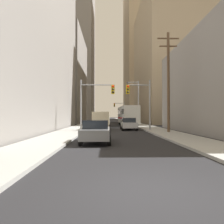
% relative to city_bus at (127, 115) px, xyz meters
% --- Properties ---
extents(ground_plane, '(400.00, 400.00, 0.00)m').
position_rel_city_bus_xyz_m(ground_plane, '(-2.63, -32.58, -1.93)').
color(ground_plane, black).
extents(sidewalk_left, '(3.10, 160.00, 0.15)m').
position_rel_city_bus_xyz_m(sidewalk_left, '(-7.61, 17.42, -1.85)').
color(sidewalk_left, '#9E9E99').
rests_on(sidewalk_left, ground).
extents(sidewalk_right, '(3.10, 160.00, 0.15)m').
position_rel_city_bus_xyz_m(sidewalk_right, '(2.35, 17.42, -1.85)').
color(sidewalk_right, '#9E9E99').
rests_on(sidewalk_right, ground).
extents(city_bus, '(2.91, 11.58, 3.40)m').
position_rel_city_bus_xyz_m(city_bus, '(0.00, 0.00, 0.00)').
color(city_bus, silver).
rests_on(city_bus, ground).
extents(cargo_van_beige, '(2.16, 5.25, 2.26)m').
position_rel_city_bus_xyz_m(cargo_van_beige, '(-4.34, -10.92, -0.64)').
color(cargo_van_beige, '#C6B793').
rests_on(cargo_van_beige, ground).
extents(sedan_grey, '(1.95, 4.21, 1.52)m').
position_rel_city_bus_xyz_m(sedan_grey, '(-4.33, -23.57, -1.16)').
color(sedan_grey, slate).
rests_on(sedan_grey, ground).
extents(sedan_silver, '(1.95, 4.20, 1.52)m').
position_rel_city_bus_xyz_m(sedan_silver, '(-0.90, -11.05, -1.16)').
color(sedan_silver, '#B7BABF').
rests_on(sedan_silver, ground).
extents(sedan_green, '(1.95, 4.20, 1.52)m').
position_rel_city_bus_xyz_m(sedan_green, '(-4.30, -1.95, -1.16)').
color(sedan_green, '#195938').
rests_on(sedan_green, ground).
extents(sedan_maroon, '(1.95, 4.22, 1.52)m').
position_rel_city_bus_xyz_m(sedan_maroon, '(-4.42, 10.55, -1.16)').
color(sedan_maroon, maroon).
rests_on(sedan_maroon, ground).
extents(traffic_signal_near_left, '(4.01, 0.44, 6.00)m').
position_rel_city_bus_xyz_m(traffic_signal_near_left, '(-4.95, -13.11, 2.12)').
color(traffic_signal_near_left, gray).
rests_on(traffic_signal_near_left, ground).
extents(traffic_signal_near_right, '(2.87, 0.44, 6.00)m').
position_rel_city_bus_xyz_m(traffic_signal_near_right, '(0.21, -13.11, 2.07)').
color(traffic_signal_near_right, gray).
rests_on(traffic_signal_near_right, ground).
extents(traffic_signal_far_right, '(3.27, 0.44, 6.00)m').
position_rel_city_bus_xyz_m(traffic_signal_far_right, '(0.03, 23.68, 2.09)').
color(traffic_signal_far_right, gray).
rests_on(traffic_signal_far_right, ground).
extents(utility_pole_right, '(2.20, 0.28, 10.33)m').
position_rel_city_bus_xyz_m(utility_pole_right, '(2.66, -16.32, 3.52)').
color(utility_pole_right, brown).
rests_on(utility_pole_right, ground).
extents(street_lamp_right, '(2.02, 0.32, 7.50)m').
position_rel_city_bus_xyz_m(street_lamp_right, '(1.20, -3.26, 2.57)').
color(street_lamp_right, gray).
rests_on(street_lamp_right, ground).
extents(building_left_mid_office, '(15.68, 20.36, 22.02)m').
position_rel_city_bus_xyz_m(building_left_mid_office, '(-17.66, 15.87, 9.08)').
color(building_left_mid_office, gray).
rests_on(building_left_mid_office, ground).
extents(building_left_far_tower, '(23.69, 25.33, 70.44)m').
position_rel_city_bus_xyz_m(building_left_far_tower, '(-21.96, 58.41, 33.29)').
color(building_left_far_tower, gray).
rests_on(building_left_far_tower, ground).
extents(building_right_mid_block, '(24.07, 27.51, 30.61)m').
position_rel_city_bus_xyz_m(building_right_mid_block, '(16.84, 15.46, 13.37)').
color(building_right_mid_block, tan).
rests_on(building_right_mid_block, ground).
extents(building_right_far_highrise, '(24.77, 29.99, 67.52)m').
position_rel_city_bus_xyz_m(building_right_far_highrise, '(16.82, 54.60, 31.83)').
color(building_right_far_highrise, tan).
rests_on(building_right_far_highrise, ground).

